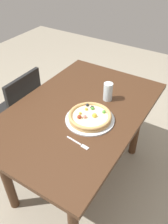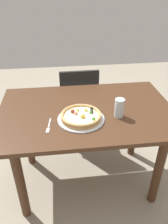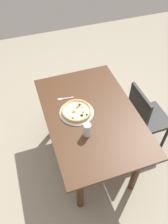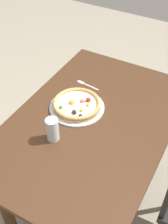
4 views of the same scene
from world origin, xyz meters
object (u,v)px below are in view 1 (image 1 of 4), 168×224
object	(u,v)px
dining_table	(79,122)
fork	(79,144)
drinking_glass	(108,92)
plate	(90,119)
pizza	(90,116)
chair_near	(19,111)

from	to	relation	value
dining_table	fork	world-z (taller)	fork
fork	drinking_glass	bearing A→B (deg)	105.19
plate	drinking_glass	bearing A→B (deg)	-177.86
drinking_glass	pizza	bearing A→B (deg)	2.01
plate	pizza	bearing A→B (deg)	-140.61
drinking_glass	chair_near	bearing A→B (deg)	-74.40
fork	drinking_glass	distance (m)	0.51
dining_table	plate	bearing A→B (deg)	65.73
chair_near	plate	bearing A→B (deg)	-95.33
chair_near	fork	world-z (taller)	chair_near
plate	pizza	distance (m)	0.03
chair_near	plate	distance (m)	0.84
dining_table	fork	bearing A→B (deg)	33.86
chair_near	fork	bearing A→B (deg)	-109.73
dining_table	pizza	distance (m)	0.21
chair_near	pizza	size ratio (longest dim) A/B	2.99
pizza	drinking_glass	bearing A→B (deg)	-177.99
dining_table	drinking_glass	distance (m)	0.31
dining_table	fork	size ratio (longest dim) A/B	8.02
pizza	drinking_glass	xyz separation A→B (m)	(-0.27, -0.01, 0.04)
dining_table	plate	distance (m)	0.19
dining_table	drinking_glass	xyz separation A→B (m)	(-0.22, 0.12, 0.19)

